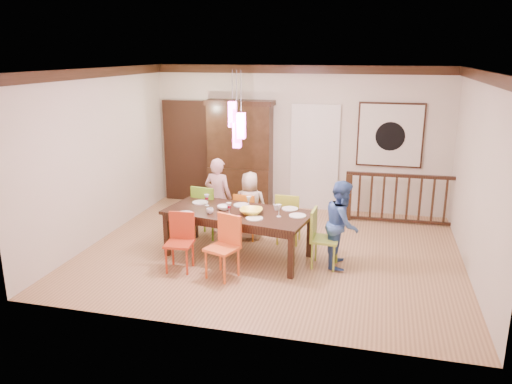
% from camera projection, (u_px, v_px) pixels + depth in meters
% --- Properties ---
extents(floor, '(6.00, 6.00, 0.00)m').
position_uv_depth(floor, '(271.00, 251.00, 8.18)').
color(floor, '#9B6F4B').
rests_on(floor, ground).
extents(ceiling, '(6.00, 6.00, 0.00)m').
position_uv_depth(ceiling, '(273.00, 69.00, 7.40)').
color(ceiling, white).
rests_on(ceiling, wall_back).
extents(wall_back, '(6.00, 0.00, 6.00)m').
position_uv_depth(wall_back, '(298.00, 139.00, 10.12)').
color(wall_back, beige).
rests_on(wall_back, floor).
extents(wall_left, '(0.00, 5.00, 5.00)m').
position_uv_depth(wall_left, '(100.00, 155.00, 8.49)').
color(wall_left, beige).
rests_on(wall_left, floor).
extents(wall_right, '(0.00, 5.00, 5.00)m').
position_uv_depth(wall_right, '(478.00, 176.00, 7.09)').
color(wall_right, beige).
rests_on(wall_right, floor).
extents(crown_molding, '(6.00, 5.00, 0.16)m').
position_uv_depth(crown_molding, '(273.00, 75.00, 7.42)').
color(crown_molding, black).
rests_on(crown_molding, wall_back).
extents(panel_door, '(1.04, 0.07, 2.24)m').
position_uv_depth(panel_door, '(187.00, 153.00, 10.75)').
color(panel_door, black).
rests_on(panel_door, wall_back).
extents(white_doorway, '(0.97, 0.05, 2.22)m').
position_uv_depth(white_doorway, '(315.00, 159.00, 10.12)').
color(white_doorway, silver).
rests_on(white_doorway, wall_back).
extents(painting, '(1.25, 0.06, 1.25)m').
position_uv_depth(painting, '(390.00, 135.00, 9.62)').
color(painting, black).
rests_on(painting, wall_back).
extents(pendant_cluster, '(0.27, 0.21, 1.14)m').
position_uv_depth(pendant_cluster, '(237.00, 125.00, 7.42)').
color(pendant_cluster, '#FF4CCB').
rests_on(pendant_cluster, ceiling).
extents(dining_table, '(2.40, 1.39, 0.75)m').
position_uv_depth(dining_table, '(238.00, 216.00, 7.81)').
color(dining_table, black).
rests_on(dining_table, floor).
extents(chair_far_left, '(0.48, 0.48, 0.94)m').
position_uv_depth(chair_far_left, '(208.00, 207.00, 8.70)').
color(chair_far_left, '#69A721').
rests_on(chair_far_left, floor).
extents(chair_far_mid, '(0.40, 0.40, 0.83)m').
position_uv_depth(chair_far_mid, '(247.00, 212.00, 8.63)').
color(chair_far_mid, orange).
rests_on(chair_far_mid, floor).
extents(chair_far_right, '(0.40, 0.40, 0.89)m').
position_uv_depth(chair_far_right, '(289.00, 214.00, 8.42)').
color(chair_far_right, '#A4B029').
rests_on(chair_far_right, floor).
extents(chair_near_left, '(0.42, 0.42, 0.86)m').
position_uv_depth(chair_near_left, '(179.00, 239.00, 7.35)').
color(chair_near_left, '#B6371A').
rests_on(chair_near_left, floor).
extents(chair_near_mid, '(0.52, 0.52, 0.91)m').
position_uv_depth(chair_near_mid, '(222.00, 243.00, 7.10)').
color(chair_near_mid, orange).
rests_on(chair_near_mid, floor).
extents(chair_end_right, '(0.42, 0.42, 0.89)m').
position_uv_depth(chair_end_right, '(325.00, 235.00, 7.47)').
color(chair_end_right, '#9EBC3C').
rests_on(chair_end_right, floor).
extents(china_hutch, '(1.40, 0.46, 2.22)m').
position_uv_depth(china_hutch, '(240.00, 154.00, 10.30)').
color(china_hutch, black).
rests_on(china_hutch, floor).
extents(balustrade, '(2.09, 0.14, 0.96)m').
position_uv_depth(balustrade, '(402.00, 198.00, 9.38)').
color(balustrade, black).
rests_on(balustrade, floor).
extents(person_far_left, '(0.55, 0.41, 1.39)m').
position_uv_depth(person_far_left, '(218.00, 197.00, 8.74)').
color(person_far_left, '#FFC2C8').
rests_on(person_far_left, floor).
extents(person_far_mid, '(0.63, 0.46, 1.19)m').
position_uv_depth(person_far_mid, '(250.00, 206.00, 8.58)').
color(person_far_mid, '#BBA88D').
rests_on(person_far_mid, floor).
extents(person_end_right, '(0.52, 0.66, 1.33)m').
position_uv_depth(person_end_right, '(342.00, 224.00, 7.48)').
color(person_end_right, '#3D63AC').
rests_on(person_end_right, floor).
extents(serving_bowl, '(0.39, 0.39, 0.09)m').
position_uv_depth(serving_bowl, '(251.00, 211.00, 7.65)').
color(serving_bowl, '#F5E445').
rests_on(serving_bowl, dining_table).
extents(small_bowl, '(0.27, 0.27, 0.07)m').
position_uv_depth(small_bowl, '(224.00, 208.00, 7.86)').
color(small_bowl, white).
rests_on(small_bowl, dining_table).
extents(cup_left, '(0.15, 0.15, 0.09)m').
position_uv_depth(cup_left, '(210.00, 211.00, 7.67)').
color(cup_left, silver).
rests_on(cup_left, dining_table).
extents(cup_right, '(0.11, 0.11, 0.09)m').
position_uv_depth(cup_right, '(276.00, 207.00, 7.83)').
color(cup_right, silver).
rests_on(cup_right, dining_table).
extents(plate_far_left, '(0.26, 0.26, 0.01)m').
position_uv_depth(plate_far_left, '(200.00, 202.00, 8.22)').
color(plate_far_left, white).
rests_on(plate_far_left, dining_table).
extents(plate_far_mid, '(0.26, 0.26, 0.01)m').
position_uv_depth(plate_far_mid, '(242.00, 205.00, 8.08)').
color(plate_far_mid, white).
rests_on(plate_far_mid, dining_table).
extents(plate_far_right, '(0.26, 0.26, 0.01)m').
position_uv_depth(plate_far_right, '(290.00, 209.00, 7.89)').
color(plate_far_right, white).
rests_on(plate_far_right, dining_table).
extents(plate_near_left, '(0.26, 0.26, 0.01)m').
position_uv_depth(plate_near_left, '(185.00, 214.00, 7.65)').
color(plate_near_left, white).
rests_on(plate_near_left, dining_table).
extents(plate_near_mid, '(0.26, 0.26, 0.01)m').
position_uv_depth(plate_near_mid, '(254.00, 218.00, 7.43)').
color(plate_near_mid, white).
rests_on(plate_near_mid, dining_table).
extents(plate_end_right, '(0.26, 0.26, 0.01)m').
position_uv_depth(plate_end_right, '(298.00, 216.00, 7.56)').
color(plate_end_right, white).
rests_on(plate_end_right, dining_table).
extents(wine_glass_a, '(0.08, 0.08, 0.19)m').
position_uv_depth(wine_glass_a, '(207.00, 200.00, 8.05)').
color(wine_glass_a, '#590C19').
rests_on(wine_glass_a, dining_table).
extents(wine_glass_b, '(0.08, 0.08, 0.19)m').
position_uv_depth(wine_glass_b, '(249.00, 202.00, 7.93)').
color(wine_glass_b, silver).
rests_on(wine_glass_b, dining_table).
extents(wine_glass_c, '(0.08, 0.08, 0.19)m').
position_uv_depth(wine_glass_c, '(229.00, 209.00, 7.60)').
color(wine_glass_c, '#590C19').
rests_on(wine_glass_c, dining_table).
extents(wine_glass_d, '(0.08, 0.08, 0.19)m').
position_uv_depth(wine_glass_d, '(279.00, 211.00, 7.51)').
color(wine_glass_d, silver).
rests_on(wine_glass_d, dining_table).
extents(napkin, '(0.18, 0.14, 0.01)m').
position_uv_depth(napkin, '(233.00, 217.00, 7.49)').
color(napkin, '#D83359').
rests_on(napkin, dining_table).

